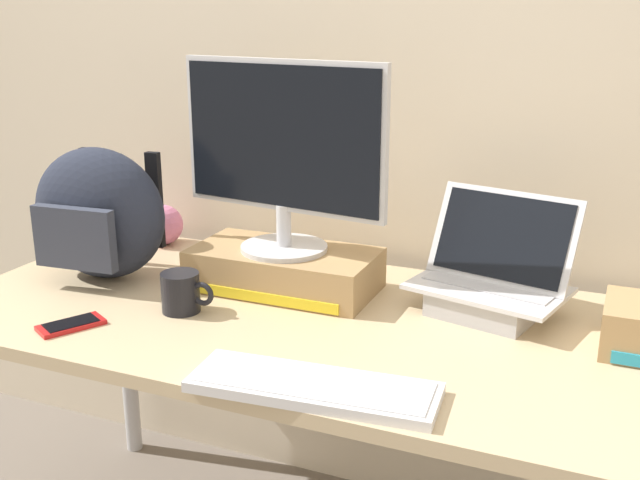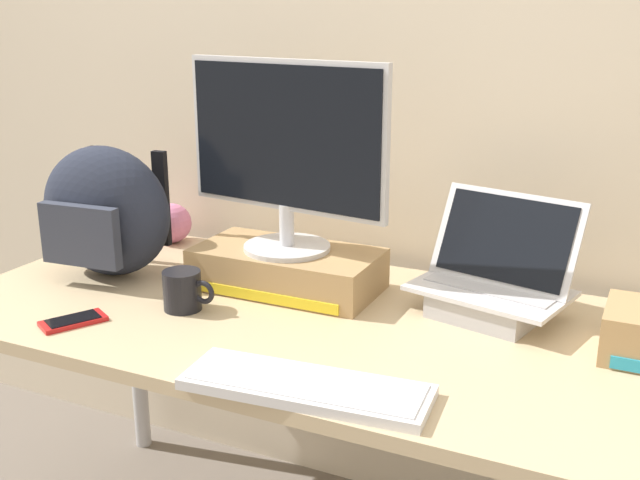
# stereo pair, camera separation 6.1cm
# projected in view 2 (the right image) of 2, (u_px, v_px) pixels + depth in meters

# --- Properties ---
(back_wall) EXTENTS (7.00, 0.10, 2.60)m
(back_wall) POSITION_uv_depth(u_px,v_px,m) (402.00, 47.00, 1.96)
(back_wall) COLOR beige
(back_wall) RESTS_ON ground
(desk) EXTENTS (1.74, 0.80, 0.73)m
(desk) POSITION_uv_depth(u_px,v_px,m) (320.00, 345.00, 1.72)
(desk) COLOR tan
(desk) RESTS_ON ground
(toner_box_yellow) EXTENTS (0.45, 0.24, 0.10)m
(toner_box_yellow) POSITION_uv_depth(u_px,v_px,m) (287.00, 269.00, 1.86)
(toner_box_yellow) COLOR #A88456
(toner_box_yellow) RESTS_ON desk
(desktop_monitor) EXTENTS (0.54, 0.21, 0.45)m
(desktop_monitor) POSITION_uv_depth(u_px,v_px,m) (285.00, 152.00, 1.77)
(desktop_monitor) COLOR silver
(desktop_monitor) RESTS_ON toner_box_yellow
(open_laptop) EXTENTS (0.37, 0.29, 0.26)m
(open_laptop) POSITION_uv_depth(u_px,v_px,m) (492.00, 291.00, 1.69)
(open_laptop) COLOR #ADADB2
(open_laptop) RESTS_ON desk
(external_keyboard) EXTENTS (0.46, 0.19, 0.02)m
(external_keyboard) POSITION_uv_depth(u_px,v_px,m) (306.00, 387.00, 1.36)
(external_keyboard) COLOR white
(external_keyboard) RESTS_ON desk
(messenger_backpack) EXTENTS (0.37, 0.26, 0.34)m
(messenger_backpack) POSITION_uv_depth(u_px,v_px,m) (105.00, 212.00, 1.92)
(messenger_backpack) COLOR #232838
(messenger_backpack) RESTS_ON desk
(coffee_mug) EXTENTS (0.13, 0.09, 0.09)m
(coffee_mug) POSITION_uv_depth(u_px,v_px,m) (183.00, 290.00, 1.72)
(coffee_mug) COLOR black
(coffee_mug) RESTS_ON desk
(cell_phone) EXTENTS (0.12, 0.15, 0.01)m
(cell_phone) POSITION_uv_depth(u_px,v_px,m) (73.00, 321.00, 1.66)
(cell_phone) COLOR red
(cell_phone) RESTS_ON desk
(plush_toy) EXTENTS (0.12, 0.12, 0.12)m
(plush_toy) POSITION_uv_depth(u_px,v_px,m) (172.00, 223.00, 2.22)
(plush_toy) COLOR #CC7099
(plush_toy) RESTS_ON desk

